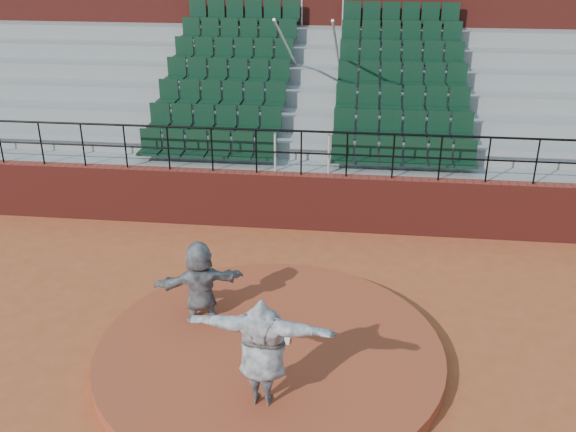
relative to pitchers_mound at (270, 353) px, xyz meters
name	(u,v)px	position (x,y,z in m)	size (l,w,h in m)	color
ground	(270,359)	(0.00, 0.00, -0.12)	(90.00, 90.00, 0.00)	#A24924
pitchers_mound	(270,353)	(0.00, 0.00, 0.00)	(5.50, 5.50, 0.25)	#953B21
pitching_rubber	(271,340)	(0.00, 0.15, 0.14)	(0.60, 0.15, 0.03)	white
boundary_wall	(301,201)	(0.00, 5.00, 0.53)	(24.00, 0.30, 1.30)	maroon
wall_railing	(301,143)	(0.00, 5.00, 1.90)	(24.04, 0.05, 1.03)	black
seating_deck	(314,123)	(0.00, 8.65, 1.32)	(24.00, 5.97, 4.63)	gray
press_box_facade	(325,24)	(0.00, 12.60, 3.43)	(24.00, 3.00, 7.10)	maroon
pitcher	(262,351)	(0.09, -1.27, 0.95)	(2.03, 0.55, 1.65)	black
fielder	(200,287)	(-1.28, 0.74, 0.69)	(1.52, 0.48, 1.64)	black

